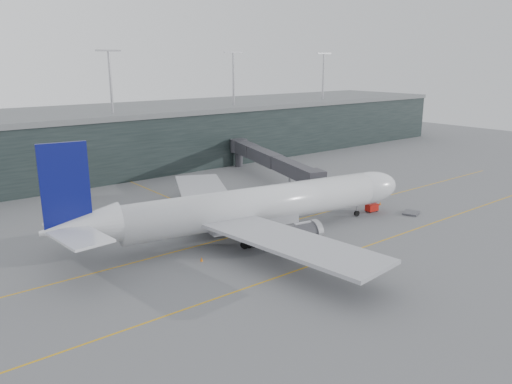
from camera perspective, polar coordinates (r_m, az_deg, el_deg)
ground at (r=81.60m, az=-5.23°, el=-4.58°), size 320.00×320.00×0.00m
taxiline_a at (r=78.48m, az=-3.61°, el=-5.34°), size 160.00×0.25×0.02m
taxiline_b at (r=66.92m, az=4.40°, el=-9.01°), size 160.00×0.25×0.02m
taxiline_lead_main at (r=100.43m, az=-9.17°, el=-0.99°), size 0.25×60.00×0.02m
terminal at (r=130.97m, az=-19.55°, el=5.43°), size 240.00×36.00×29.00m
main_aircraft at (r=78.31m, az=-0.23°, el=-1.67°), size 60.72×56.40×17.07m
jet_bridge at (r=115.57m, az=-0.15°, el=4.03°), size 16.77×46.42×7.23m
gse_cart at (r=94.26m, az=13.10°, el=-1.72°), size 2.32×1.62×1.48m
baggage_dolly at (r=94.96m, az=17.31°, el=-2.29°), size 3.86×3.51×0.32m
uld_a at (r=87.43m, az=-11.00°, el=-2.81°), size 2.27×1.97×1.81m
uld_b at (r=89.90m, az=-10.90°, el=-2.29°), size 2.44×2.15×1.89m
uld_c at (r=90.69m, az=-9.01°, el=-2.09°), size 2.13×1.80×1.77m
cone_nose at (r=99.13m, az=14.00°, el=-1.26°), size 0.42×0.42×0.67m
cone_wing_stbd at (r=73.97m, az=9.61°, el=-6.51°), size 0.46×0.46×0.73m
cone_wing_port at (r=94.61m, az=-4.71°, el=-1.61°), size 0.45×0.45×0.72m
cone_tail at (r=70.14m, az=-6.24°, el=-7.64°), size 0.40×0.40×0.63m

